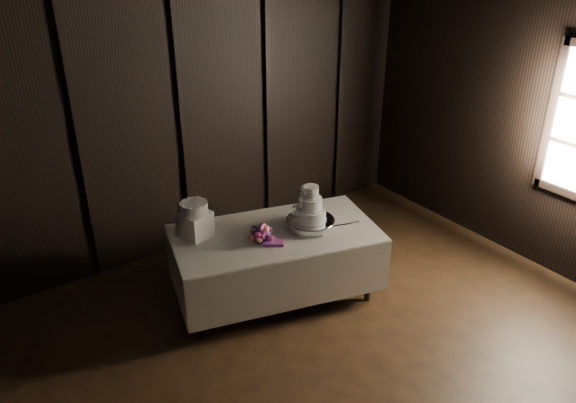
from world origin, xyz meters
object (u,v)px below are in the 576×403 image
(small_cake, at_px, (194,208))
(display_table, at_px, (276,262))
(box_pedestal, at_px, (195,224))
(cake_stand, at_px, (310,224))
(wedding_cake, at_px, (309,208))
(bouquet, at_px, (262,234))

(small_cake, bearing_deg, display_table, -29.74)
(box_pedestal, bearing_deg, display_table, -29.74)
(display_table, bearing_deg, small_cake, 165.14)
(cake_stand, relative_size, small_cake, 1.85)
(wedding_cake, relative_size, small_cake, 1.37)
(wedding_cake, relative_size, bouquet, 0.88)
(wedding_cake, height_order, box_pedestal, wedding_cake)
(bouquet, bearing_deg, wedding_cake, -8.64)
(display_table, height_order, bouquet, bouquet)
(box_pedestal, height_order, small_cake, small_cake)
(display_table, distance_m, wedding_cake, 0.67)
(display_table, xyz_separation_m, small_cake, (-0.66, 0.38, 0.65))
(wedding_cake, xyz_separation_m, box_pedestal, (-0.97, 0.52, -0.11))
(box_pedestal, xyz_separation_m, small_cake, (0.00, 0.00, 0.18))
(cake_stand, bearing_deg, display_table, 159.86)
(bouquet, bearing_deg, display_table, 17.48)
(cake_stand, xyz_separation_m, small_cake, (-0.99, 0.50, 0.26))
(box_pedestal, bearing_deg, cake_stand, -26.71)
(display_table, xyz_separation_m, cake_stand, (0.33, -0.12, 0.39))
(cake_stand, xyz_separation_m, bouquet, (-0.53, 0.06, 0.02))
(bouquet, relative_size, box_pedestal, 1.57)
(bouquet, height_order, small_cake, small_cake)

